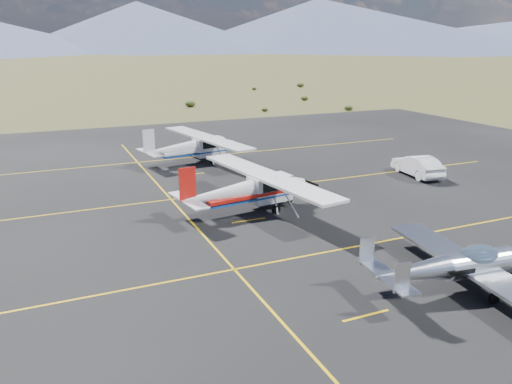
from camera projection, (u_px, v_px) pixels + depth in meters
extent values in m
plane|color=#383D1C|center=(375.00, 264.00, 22.34)|extent=(1600.00, 1600.00, 0.00)
cube|color=black|center=(300.00, 216.00, 28.48)|extent=(72.00, 72.00, 0.02)
cube|color=silver|center=(476.00, 268.00, 20.01)|extent=(2.71, 10.17, 0.13)
ellipsoid|color=#99BFD8|center=(478.00, 256.00, 19.85)|extent=(1.94, 1.24, 0.92)
cube|color=silver|center=(386.00, 275.00, 18.74)|extent=(1.14, 3.42, 0.07)
cube|color=silver|center=(402.00, 278.00, 17.42)|extent=(0.62, 0.13, 1.12)
cube|color=silver|center=(367.00, 251.00, 19.67)|extent=(0.62, 0.13, 1.12)
cylinder|color=black|center=(510.00, 277.00, 20.70)|extent=(0.39, 0.14, 0.38)
cylinder|color=black|center=(494.00, 298.00, 18.89)|extent=(0.46, 0.17, 0.45)
cylinder|color=black|center=(448.00, 269.00, 21.34)|extent=(0.46, 0.17, 0.45)
cube|color=silver|center=(270.00, 188.00, 29.64)|extent=(2.65, 1.65, 1.52)
cube|color=silver|center=(267.00, 176.00, 29.30)|extent=(3.56, 12.53, 0.16)
cube|color=black|center=(270.00, 183.00, 29.55)|extent=(1.98, 1.59, 0.62)
cube|color=red|center=(249.00, 194.00, 28.93)|extent=(5.77, 2.13, 0.20)
cube|color=red|center=(188.00, 184.00, 26.63)|extent=(0.96, 0.22, 1.80)
cube|color=silver|center=(188.00, 200.00, 26.89)|extent=(1.37, 3.69, 0.07)
cylinder|color=black|center=(290.00, 200.00, 30.67)|extent=(0.42, 0.17, 0.41)
cylinder|color=black|center=(276.00, 210.00, 28.78)|extent=(0.51, 0.22, 0.50)
cylinder|color=black|center=(255.00, 199.00, 30.70)|extent=(0.51, 0.22, 0.50)
cube|color=silver|center=(209.00, 147.00, 41.39)|extent=(2.64, 1.71, 1.50)
cube|color=silver|center=(206.00, 138.00, 41.05)|extent=(3.96, 12.34, 0.16)
cube|color=black|center=(209.00, 143.00, 41.30)|extent=(1.99, 1.63, 0.61)
cube|color=silver|center=(193.00, 150.00, 40.64)|extent=(5.71, 2.31, 0.20)
cube|color=silver|center=(149.00, 141.00, 38.26)|extent=(0.94, 0.25, 1.78)
cube|color=silver|center=(150.00, 152.00, 38.52)|extent=(1.48, 3.65, 0.07)
cylinder|color=black|center=(224.00, 156.00, 42.45)|extent=(0.41, 0.18, 0.40)
cylinder|color=black|center=(213.00, 161.00, 40.56)|extent=(0.51, 0.23, 0.49)
cylinder|color=black|center=(199.00, 156.00, 42.40)|extent=(0.51, 0.23, 0.49)
imported|color=white|center=(417.00, 166.00, 36.77)|extent=(2.23, 4.87, 1.55)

